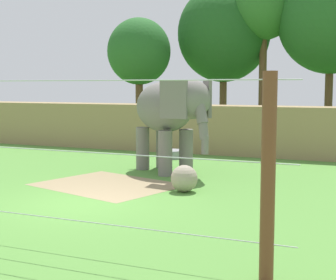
% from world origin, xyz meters
% --- Properties ---
extents(ground_plane, '(120.00, 120.00, 0.00)m').
position_xyz_m(ground_plane, '(0.00, 0.00, 0.00)').
color(ground_plane, '#518938').
extents(dirt_patch, '(4.96, 4.39, 0.01)m').
position_xyz_m(dirt_patch, '(-0.74, 2.61, 0.00)').
color(dirt_patch, '#937F5B').
rests_on(dirt_patch, ground).
extents(embankment_wall, '(36.00, 1.80, 2.24)m').
position_xyz_m(embankment_wall, '(0.00, 11.51, 1.12)').
color(embankment_wall, '#997F56').
rests_on(embankment_wall, ground).
extents(elephant, '(4.02, 3.41, 3.35)m').
position_xyz_m(elephant, '(0.14, 5.52, 2.22)').
color(elephant, slate).
rests_on(elephant, ground).
extents(enrichment_ball, '(0.81, 0.81, 0.81)m').
position_xyz_m(enrichment_ball, '(1.90, 2.57, 0.40)').
color(enrichment_ball, gray).
rests_on(enrichment_ball, ground).
extents(water_tub, '(1.10, 1.10, 0.35)m').
position_xyz_m(water_tub, '(-1.27, 9.05, 0.18)').
color(water_tub, gray).
rests_on(water_tub, ground).
extents(tree_far_left, '(5.62, 5.62, 9.27)m').
position_xyz_m(tree_far_left, '(-2.02, 19.03, 6.31)').
color(tree_far_left, brown).
rests_on(tree_far_left, ground).
extents(tree_left_of_centre, '(3.72, 3.72, 7.11)m').
position_xyz_m(tree_left_of_centre, '(-6.22, 15.88, 5.12)').
color(tree_left_of_centre, brown).
rests_on(tree_left_of_centre, ground).
extents(tree_behind_wall, '(5.92, 5.92, 10.03)m').
position_xyz_m(tree_behind_wall, '(4.23, 18.87, 6.90)').
color(tree_behind_wall, brown).
rests_on(tree_behind_wall, ground).
extents(tree_right_of_centre, '(3.77, 3.77, 9.73)m').
position_xyz_m(tree_right_of_centre, '(0.56, 18.39, 7.65)').
color(tree_right_of_centre, brown).
rests_on(tree_right_of_centre, ground).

